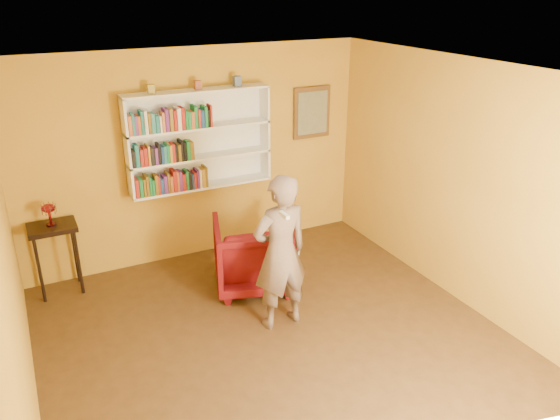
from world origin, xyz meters
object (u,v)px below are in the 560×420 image
Objects in this scene: ruby_lustre at (49,210)px; armchair at (254,254)px; console_table at (54,237)px; person at (280,253)px; bookshelf at (198,139)px.

ruby_lustre is 2.36m from armchair.
console_table is 0.51× the size of person.
console_table is at bearing -50.19° from ruby_lustre.
ruby_lustre is at bearing -43.67° from person.
bookshelf is 2.04m from console_table.
bookshelf is at bearing -58.60° from armchair.
ruby_lustre is (-1.83, -0.16, -0.55)m from bookshelf.
ruby_lustre reaches higher than console_table.
person is at bearing -40.65° from console_table.
armchair is 0.55× the size of person.
bookshelf is at bearing 4.98° from console_table.
bookshelf reaches higher than person.
armchair is 0.94m from person.
armchair is at bearing -23.17° from console_table.
console_table is at bearing -175.02° from bookshelf.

